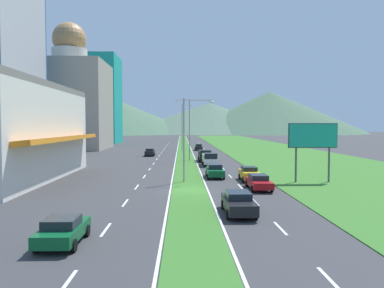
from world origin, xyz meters
name	(u,v)px	position (x,y,z in m)	size (l,w,h in m)	color
ground_plane	(189,191)	(0.00, 0.00, 0.00)	(600.00, 600.00, 0.00)	#38383A
grass_median	(184,149)	(0.00, 60.00, 0.03)	(3.20, 240.00, 0.06)	#387028
grass_verge_right	(265,149)	(20.60, 60.00, 0.03)	(24.00, 240.00, 0.06)	#387028
lane_dash_left_0	(66,285)	(-5.10, -20.00, 0.01)	(0.16, 2.80, 0.01)	silver
lane_dash_left_1	(106,230)	(-5.10, -12.59, 0.01)	(0.16, 2.80, 0.01)	silver
lane_dash_left_2	(125,203)	(-5.10, -5.17, 0.01)	(0.16, 2.80, 0.01)	silver
lane_dash_left_3	(137,187)	(-5.10, 2.24, 0.01)	(0.16, 2.80, 0.01)	silver
lane_dash_left_4	(144,177)	(-5.10, 9.66, 0.01)	(0.16, 2.80, 0.01)	silver
lane_dash_left_5	(150,169)	(-5.10, 17.07, 0.01)	(0.16, 2.80, 0.01)	silver
lane_dash_left_6	(154,164)	(-5.10, 24.48, 0.01)	(0.16, 2.80, 0.01)	silver
lane_dash_left_7	(157,159)	(-5.10, 31.90, 0.01)	(0.16, 2.80, 0.01)	silver
lane_dash_left_8	(159,156)	(-5.10, 39.31, 0.01)	(0.16, 2.80, 0.01)	silver
lane_dash_left_9	(161,153)	(-5.10, 46.73, 0.01)	(0.16, 2.80, 0.01)	silver
lane_dash_left_10	(163,151)	(-5.10, 54.14, 0.01)	(0.16, 2.80, 0.01)	silver
lane_dash_left_11	(164,149)	(-5.10, 61.55, 0.01)	(0.16, 2.80, 0.01)	silver
lane_dash_left_12	(166,147)	(-5.10, 68.97, 0.01)	(0.16, 2.80, 0.01)	silver
lane_dash_left_13	(167,146)	(-5.10, 76.38, 0.01)	(0.16, 2.80, 0.01)	silver
lane_dash_left_14	(168,144)	(-5.10, 83.80, 0.01)	(0.16, 2.80, 0.01)	silver
lane_dash_left_15	(168,143)	(-5.10, 91.21, 0.01)	(0.16, 2.80, 0.01)	silver
lane_dash_right_0	(331,281)	(5.10, -20.00, 0.01)	(0.16, 2.80, 0.01)	silver
lane_dash_right_1	(280,228)	(5.10, -12.59, 0.01)	(0.16, 2.80, 0.01)	silver
lane_dash_right_2	(255,202)	(5.10, -5.17, 0.01)	(0.16, 2.80, 0.01)	silver
lane_dash_right_3	(240,186)	(5.10, 2.24, 0.01)	(0.16, 2.80, 0.01)	silver
lane_dash_right_4	(230,176)	(5.10, 9.66, 0.01)	(0.16, 2.80, 0.01)	silver
lane_dash_right_5	(223,169)	(5.10, 17.07, 0.01)	(0.16, 2.80, 0.01)	silver
lane_dash_right_6	(218,163)	(5.10, 24.48, 0.01)	(0.16, 2.80, 0.01)	silver
lane_dash_right_7	(214,159)	(5.10, 31.90, 0.01)	(0.16, 2.80, 0.01)	silver
lane_dash_right_8	(211,156)	(5.10, 39.31, 0.01)	(0.16, 2.80, 0.01)	silver
lane_dash_right_9	(208,153)	(5.10, 46.73, 0.01)	(0.16, 2.80, 0.01)	silver
lane_dash_right_10	(206,151)	(5.10, 54.14, 0.01)	(0.16, 2.80, 0.01)	silver
lane_dash_right_11	(204,149)	(5.10, 61.55, 0.01)	(0.16, 2.80, 0.01)	silver
lane_dash_right_12	(202,147)	(5.10, 68.97, 0.01)	(0.16, 2.80, 0.01)	silver
lane_dash_right_13	(201,146)	(5.10, 76.38, 0.01)	(0.16, 2.80, 0.01)	silver
lane_dash_right_14	(200,144)	(5.10, 83.80, 0.01)	(0.16, 2.80, 0.01)	silver
lane_dash_right_15	(199,143)	(5.10, 91.21, 0.01)	(0.16, 2.80, 0.01)	silver
edge_line_median_left	(177,149)	(-1.75, 60.00, 0.01)	(0.16, 240.00, 0.01)	silver
edge_line_median_right	(191,149)	(1.75, 60.00, 0.01)	(0.16, 240.00, 0.01)	silver
domed_building	(70,100)	(-28.95, 61.28, 12.54)	(18.33, 18.33, 31.92)	#9E9384
midrise_colored	(94,100)	(-30.27, 92.90, 14.68)	(16.45, 16.45, 29.37)	teal
hill_far_left	(91,111)	(-70.83, 254.33, 16.98)	(164.99, 164.99, 33.96)	#47664C
hill_far_center	(209,118)	(21.37, 264.25, 12.06)	(141.16, 141.16, 24.13)	#516B56
hill_far_right	(270,112)	(69.07, 256.37, 16.31)	(145.17, 145.17, 32.62)	#47664C
street_lamp_near	(187,134)	(-0.07, 5.15, 5.17)	(3.32, 0.39, 8.88)	#99999E
street_lamp_mid	(188,126)	(0.42, 29.14, 5.94)	(2.62, 0.31, 10.52)	#99999E
street_lamp_far	(183,125)	(-0.31, 53.16, 6.17)	(2.70, 0.45, 10.95)	#99999E
billboard_roadside	(313,138)	(13.12, 4.53, 4.70)	(5.24, 0.28, 6.29)	#4C4C51
car_0	(259,182)	(6.58, 0.59, 0.72)	(1.96, 4.78, 1.39)	maroon
car_1	(238,203)	(3.18, -8.99, 0.78)	(2.02, 4.77, 1.50)	black
car_2	(199,147)	(3.45, 55.34, 0.77)	(1.85, 4.41, 1.52)	black
car_3	(150,152)	(-6.95, 39.19, 0.78)	(1.88, 4.44, 1.50)	black
car_4	(215,171)	(3.16, 8.60, 0.78)	(2.00, 4.43, 1.55)	#0C5128
car_5	(249,174)	(6.68, 5.96, 0.79)	(1.92, 4.14, 1.55)	yellow
car_6	(63,230)	(-6.74, -15.15, 0.73)	(2.00, 4.04, 1.41)	#0C5128
pickup_truck_0	(205,156)	(3.21, 27.75, 0.98)	(2.18, 5.40, 2.00)	black
pickup_truck_1	(210,159)	(3.53, 21.03, 0.98)	(2.18, 5.40, 2.00)	silver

